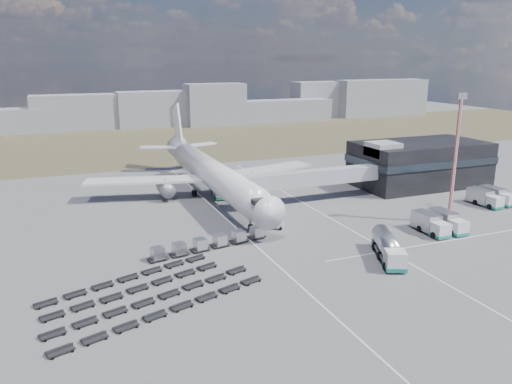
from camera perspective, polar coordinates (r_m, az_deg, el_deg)
name	(u,v)px	position (r m, az deg, el deg)	size (l,w,h in m)	color
ground	(272,247)	(78.35, 1.79, -6.36)	(420.00, 420.00, 0.00)	#565659
grass_strip	(147,142)	(181.42, -12.38, 5.63)	(420.00, 90.00, 0.01)	#453C29
lane_markings	(317,233)	(84.97, 7.04, -4.73)	(47.12, 110.00, 0.01)	silver
terminal	(419,163)	(121.42, 18.16, 3.21)	(30.40, 16.40, 11.00)	black
jet_bridge	(303,179)	(101.04, 5.42, 1.51)	(30.30, 3.80, 7.05)	#939399
airliner	(210,172)	(105.98, -5.24, 2.28)	(51.59, 64.53, 17.62)	silver
skyline	(129,109)	(220.24, -14.36, 9.14)	(305.90, 23.83, 22.52)	gray
fuel_tanker	(388,248)	(75.80, 14.89, -6.17)	(7.06, 11.42, 3.63)	silver
pushback_tug	(274,225)	(86.50, 2.09, -3.77)	(3.03, 1.70, 1.39)	silver
catering_truck	(219,190)	(105.92, -4.23, 0.17)	(3.48, 6.62, 2.90)	silver
service_trucks_near	(439,223)	(90.09, 20.21, -3.31)	(6.43, 7.65, 3.03)	silver
service_trucks_far	(491,197)	(110.90, 25.27, -0.51)	(6.58, 7.71, 2.95)	silver
uld_row	(210,242)	(77.66, -5.27, -5.76)	(19.94, 5.39, 1.81)	black
baggage_dollies	(146,294)	(64.50, -12.48, -11.32)	(29.40, 20.46, 0.64)	black
floodlight_mast	(455,160)	(93.48, 21.80, 3.44)	(2.17, 1.77, 22.96)	#AE1D1B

